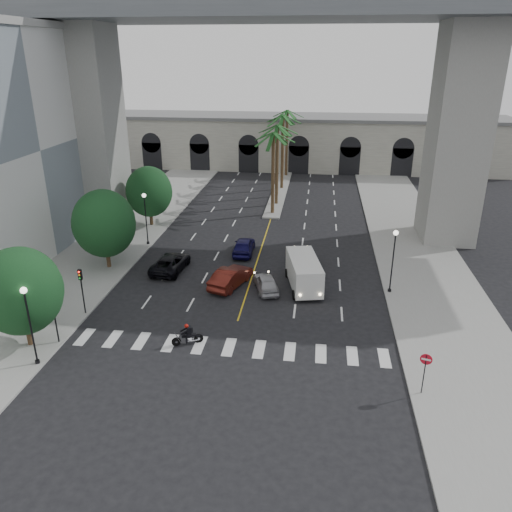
{
  "coord_description": "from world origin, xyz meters",
  "views": [
    {
      "loc": [
        5.32,
        -29.13,
        17.93
      ],
      "look_at": [
        0.83,
        6.0,
        3.49
      ],
      "focal_mm": 35.0,
      "sensor_mm": 36.0,
      "label": 1
    }
  ],
  "objects_px": {
    "motorcycle_rider": "(188,335)",
    "car_e": "(244,246)",
    "car_a": "(266,283)",
    "traffic_signal_near": "(54,310)",
    "car_b": "(231,277)",
    "lamp_post_right": "(393,256)",
    "do_not_enter_sign": "(425,366)",
    "lamp_post_left_far": "(146,215)",
    "cargo_van": "(304,272)",
    "pedestrian_a": "(46,295)",
    "pedestrian_b": "(45,285)",
    "car_c": "(171,263)",
    "lamp_post_left_near": "(29,319)",
    "traffic_signal_far": "(81,284)",
    "car_d": "(304,255)"
  },
  "relations": [
    {
      "from": "car_b",
      "to": "car_e",
      "type": "bearing_deg",
      "value": -71.32
    },
    {
      "from": "lamp_post_right",
      "to": "car_e",
      "type": "xyz_separation_m",
      "value": [
        -12.9,
        6.97,
        -2.44
      ]
    },
    {
      "from": "motorcycle_rider",
      "to": "car_c",
      "type": "distance_m",
      "value": 12.49
    },
    {
      "from": "traffic_signal_near",
      "to": "car_b",
      "type": "distance_m",
      "value": 14.24
    },
    {
      "from": "pedestrian_b",
      "to": "do_not_enter_sign",
      "type": "height_order",
      "value": "do_not_enter_sign"
    },
    {
      "from": "lamp_post_right",
      "to": "do_not_enter_sign",
      "type": "height_order",
      "value": "lamp_post_right"
    },
    {
      "from": "cargo_van",
      "to": "car_c",
      "type": "bearing_deg",
      "value": 158.66
    },
    {
      "from": "cargo_van",
      "to": "pedestrian_b",
      "type": "height_order",
      "value": "cargo_van"
    },
    {
      "from": "lamp_post_left_near",
      "to": "car_c",
      "type": "height_order",
      "value": "lamp_post_left_near"
    },
    {
      "from": "traffic_signal_near",
      "to": "car_c",
      "type": "relative_size",
      "value": 0.7
    },
    {
      "from": "lamp_post_right",
      "to": "pedestrian_b",
      "type": "relative_size",
      "value": 2.98
    },
    {
      "from": "traffic_signal_near",
      "to": "car_e",
      "type": "height_order",
      "value": "traffic_signal_near"
    },
    {
      "from": "lamp_post_right",
      "to": "car_b",
      "type": "bearing_deg",
      "value": -178.65
    },
    {
      "from": "lamp_post_right",
      "to": "car_b",
      "type": "relative_size",
      "value": 1.08
    },
    {
      "from": "motorcycle_rider",
      "to": "pedestrian_a",
      "type": "distance_m",
      "value": 12.47
    },
    {
      "from": "motorcycle_rider",
      "to": "cargo_van",
      "type": "distance_m",
      "value": 12.03
    },
    {
      "from": "motorcycle_rider",
      "to": "car_a",
      "type": "height_order",
      "value": "motorcycle_rider"
    },
    {
      "from": "motorcycle_rider",
      "to": "pedestrian_b",
      "type": "bearing_deg",
      "value": 133.7
    },
    {
      "from": "lamp_post_right",
      "to": "car_d",
      "type": "height_order",
      "value": "lamp_post_right"
    },
    {
      "from": "lamp_post_left_near",
      "to": "traffic_signal_far",
      "type": "height_order",
      "value": "lamp_post_left_near"
    },
    {
      "from": "car_b",
      "to": "lamp_post_left_far",
      "type": "bearing_deg",
      "value": -21.31
    },
    {
      "from": "lamp_post_left_far",
      "to": "pedestrian_b",
      "type": "relative_size",
      "value": 2.98
    },
    {
      "from": "traffic_signal_far",
      "to": "pedestrian_a",
      "type": "bearing_deg",
      "value": 167.35
    },
    {
      "from": "pedestrian_b",
      "to": "lamp_post_left_near",
      "type": "bearing_deg",
      "value": -27.55
    },
    {
      "from": "traffic_signal_far",
      "to": "pedestrian_b",
      "type": "bearing_deg",
      "value": 151.43
    },
    {
      "from": "traffic_signal_far",
      "to": "pedestrian_a",
      "type": "height_order",
      "value": "traffic_signal_far"
    },
    {
      "from": "pedestrian_a",
      "to": "pedestrian_b",
      "type": "distance_m",
      "value": 1.93
    },
    {
      "from": "car_c",
      "to": "car_e",
      "type": "height_order",
      "value": "car_e"
    },
    {
      "from": "car_b",
      "to": "car_e",
      "type": "relative_size",
      "value": 1.07
    },
    {
      "from": "traffic_signal_near",
      "to": "motorcycle_rider",
      "type": "xyz_separation_m",
      "value": [
        8.57,
        1.05,
        -1.82
      ]
    },
    {
      "from": "car_a",
      "to": "do_not_enter_sign",
      "type": "bearing_deg",
      "value": 112.97
    },
    {
      "from": "motorcycle_rider",
      "to": "car_a",
      "type": "bearing_deg",
      "value": 40.12
    },
    {
      "from": "car_d",
      "to": "car_a",
      "type": "bearing_deg",
      "value": 56.76
    },
    {
      "from": "pedestrian_a",
      "to": "pedestrian_b",
      "type": "relative_size",
      "value": 1.0
    },
    {
      "from": "car_d",
      "to": "cargo_van",
      "type": "relative_size",
      "value": 0.74
    },
    {
      "from": "traffic_signal_near",
      "to": "pedestrian_a",
      "type": "height_order",
      "value": "traffic_signal_near"
    },
    {
      "from": "motorcycle_rider",
      "to": "pedestrian_b",
      "type": "relative_size",
      "value": 1.1
    },
    {
      "from": "lamp_post_right",
      "to": "pedestrian_b",
      "type": "bearing_deg",
      "value": -171.34
    },
    {
      "from": "lamp_post_left_far",
      "to": "cargo_van",
      "type": "bearing_deg",
      "value": -26.3
    },
    {
      "from": "car_e",
      "to": "cargo_van",
      "type": "relative_size",
      "value": 0.74
    },
    {
      "from": "lamp_post_left_near",
      "to": "car_e",
      "type": "bearing_deg",
      "value": 63.63
    },
    {
      "from": "lamp_post_right",
      "to": "cargo_van",
      "type": "bearing_deg",
      "value": 178.8
    },
    {
      "from": "cargo_van",
      "to": "lamp_post_right",
      "type": "bearing_deg",
      "value": -12.88
    },
    {
      "from": "car_d",
      "to": "do_not_enter_sign",
      "type": "relative_size",
      "value": 1.72
    },
    {
      "from": "car_a",
      "to": "do_not_enter_sign",
      "type": "xyz_separation_m",
      "value": [
        10.15,
        -12.23,
        1.28
      ]
    },
    {
      "from": "lamp_post_left_near",
      "to": "lamp_post_left_far",
      "type": "relative_size",
      "value": 1.0
    },
    {
      "from": "motorcycle_rider",
      "to": "car_e",
      "type": "height_order",
      "value": "car_e"
    },
    {
      "from": "traffic_signal_near",
      "to": "do_not_enter_sign",
      "type": "distance_m",
      "value": 23.09
    },
    {
      "from": "car_b",
      "to": "cargo_van",
      "type": "bearing_deg",
      "value": -157.05
    },
    {
      "from": "lamp_post_left_far",
      "to": "do_not_enter_sign",
      "type": "height_order",
      "value": "lamp_post_left_far"
    }
  ]
}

